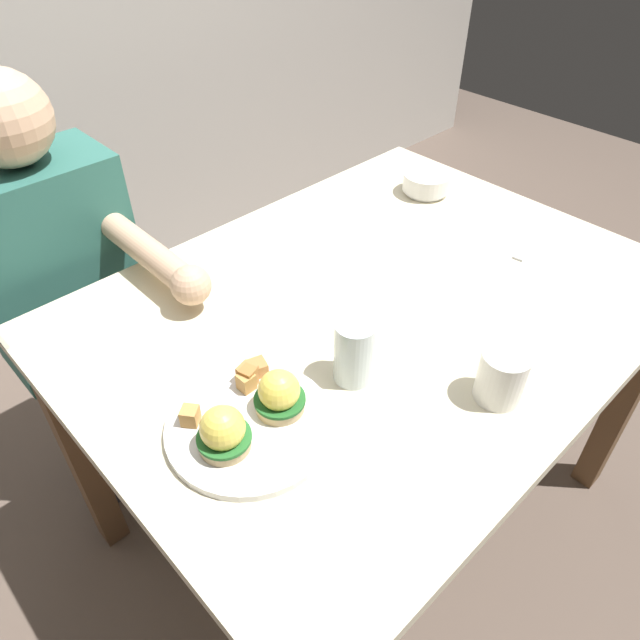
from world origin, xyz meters
TOP-DOWN VIEW (x-y plane):
  - ground_plane at (0.00, 0.00)m, footprint 6.00×6.00m
  - dining_table at (0.00, 0.00)m, footprint 1.20×0.90m
  - eggs_benedict_plate at (-0.39, -0.08)m, footprint 0.27×0.27m
  - fruit_bowl at (0.43, 0.22)m, footprint 0.12×0.12m
  - coffee_mug at (-0.04, -0.31)m, footprint 0.11×0.08m
  - fork at (0.40, -0.11)m, footprint 0.16×0.04m
  - water_glass_near at (-0.19, -0.12)m, footprint 0.07×0.07m
  - diner_person at (-0.40, 0.60)m, footprint 0.34×0.54m

SIDE VIEW (x-z plane):
  - ground_plane at x=0.00m, z-range 0.00..0.00m
  - dining_table at x=0.00m, z-range 0.26..1.00m
  - diner_person at x=-0.40m, z-range 0.08..1.22m
  - fork at x=0.40m, z-range 0.74..0.74m
  - eggs_benedict_plate at x=-0.39m, z-range 0.72..0.81m
  - fruit_bowl at x=0.43m, z-range 0.74..0.80m
  - coffee_mug at x=-0.04m, z-range 0.74..0.84m
  - water_glass_near at x=-0.19m, z-range 0.73..0.85m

